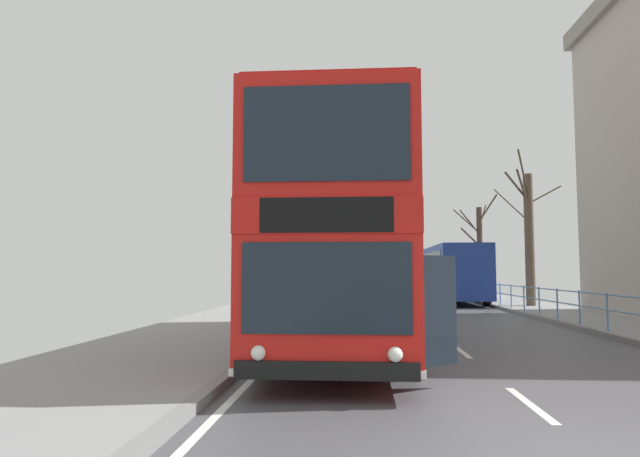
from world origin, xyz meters
name	(u,v)px	position (x,y,z in m)	size (l,w,h in m)	color
double_decker_bus_main	(341,244)	(-2.62, 7.64, 2.37)	(3.26, 10.82, 4.53)	red
background_bus_far_lane	(452,272)	(3.04, 26.67, 1.69)	(2.68, 10.43, 3.09)	navy
pedestrian_railing_far_kerb	(548,297)	(4.45, 15.18, 0.83)	(0.05, 31.89, 1.02)	#598CC6
bare_tree_far_00	(529,236)	(5.80, 21.58, 3.41)	(3.16, 1.96, 7.17)	brown
bare_tree_far_01	(479,248)	(5.57, 31.11, 3.23)	(2.60, 2.37, 6.49)	#423328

